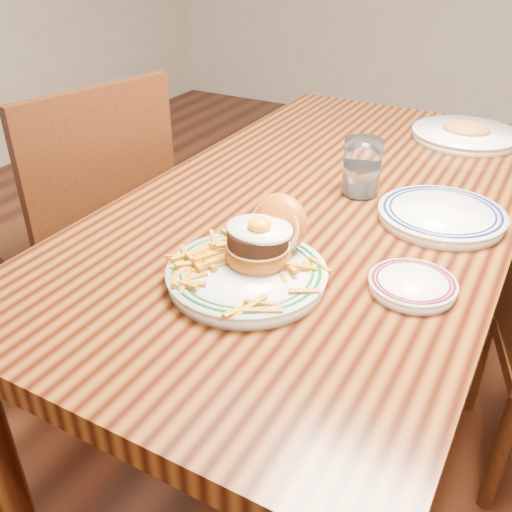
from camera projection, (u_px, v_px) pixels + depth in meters
The scene contains 8 objects.
floor at pixel (311, 420), 1.74m from camera, with size 6.00×6.00×0.00m, color black.
table at pixel (325, 229), 1.40m from camera, with size 0.85×1.60×0.75m.
chair_left at pixel (89, 232), 1.69m from camera, with size 0.55×0.55×0.96m.
main_plate at pixel (252, 260), 1.03m from camera, with size 0.29×0.30×0.14m.
side_plate at pixel (413, 284), 1.00m from camera, with size 0.15×0.16×0.02m.
rear_plate at pixel (441, 214), 1.23m from camera, with size 0.27×0.27×0.03m.
water_glass at pixel (362, 171), 1.33m from camera, with size 0.09×0.09×0.13m.
far_plate at pixel (465, 134), 1.68m from camera, with size 0.31×0.31×0.06m.
Camera 1 is at (0.45, -1.16, 1.32)m, focal length 40.00 mm.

